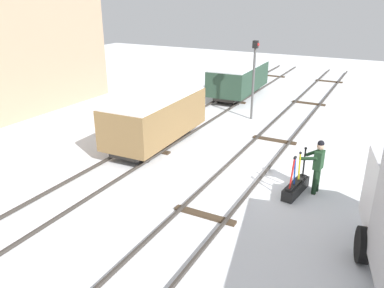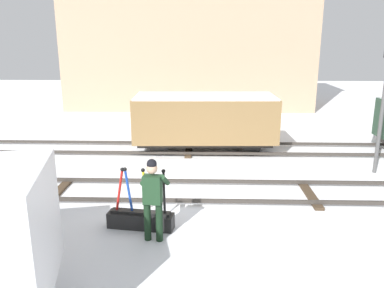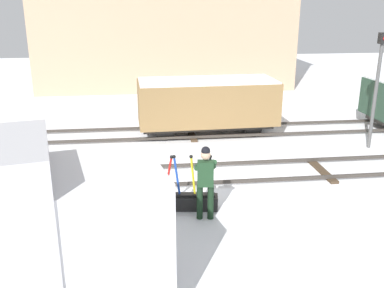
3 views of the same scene
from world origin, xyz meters
name	(u,v)px [view 1 (image 1 of 3)]	position (x,y,z in m)	size (l,w,h in m)	color
ground_plane	(247,171)	(0.00, 0.00, 0.00)	(60.00, 60.00, 0.00)	white
track_main_line	(247,168)	(0.00, 0.00, 0.11)	(44.00, 1.94, 0.18)	#38332D
track_siding_near	(149,148)	(0.00, 4.33, 0.11)	(44.00, 1.94, 0.18)	#38332D
switch_lever_frame	(296,186)	(-0.86, -2.00, 0.25)	(1.55, 0.56, 1.45)	black
rail_worker	(318,163)	(-0.49, -2.53, 1.04)	(0.60, 0.75, 1.83)	black
signal_post	(254,73)	(6.12, 2.03, 2.44)	(0.24, 0.32, 4.00)	#4C4C4C
freight_car_far_end	(239,79)	(10.06, 4.33, 1.19)	(5.45, 2.40, 2.02)	#2D2B28
freight_car_back_track	(156,118)	(0.61, 4.33, 1.26)	(5.33, 2.31, 2.16)	#2D2B28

